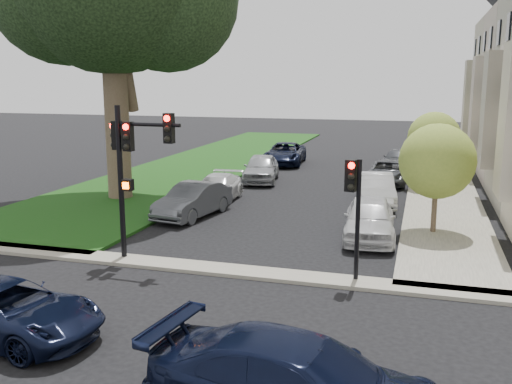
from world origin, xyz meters
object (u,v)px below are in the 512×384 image
(car_parked_5, at_px, (193,200))
(small_tree_a, at_px, (437,161))
(car_parked_3, at_px, (397,158))
(car_parked_6, at_px, (217,189))
(car_parked_1, at_px, (376,190))
(small_tree_c, at_px, (432,132))
(traffic_signal_secondary, at_px, (354,197))
(car_cross_near, at_px, (6,310))
(car_parked_7, at_px, (261,168))
(car_parked_8, at_px, (285,154))
(traffic_signal_main, at_px, (131,155))
(car_parked_2, at_px, (388,172))
(small_tree_b, at_px, (434,138))
(car_parked_0, at_px, (370,218))

(car_parked_5, bearing_deg, small_tree_a, 9.03)
(car_parked_3, relative_size, car_parked_6, 0.86)
(car_parked_1, bearing_deg, small_tree_c, 69.34)
(small_tree_a, xyz_separation_m, car_parked_6, (-10.17, 3.20, -2.22))
(traffic_signal_secondary, distance_m, car_parked_1, 11.11)
(car_cross_near, distance_m, car_parked_7, 21.49)
(small_tree_a, relative_size, car_parked_8, 0.79)
(traffic_signal_main, bearing_deg, car_parked_1, 57.41)
(car_parked_2, distance_m, car_parked_6, 10.74)
(car_parked_2, height_order, car_parked_6, car_parked_2)
(car_parked_1, bearing_deg, car_parked_7, 137.74)
(traffic_signal_main, distance_m, car_parked_5, 6.85)
(small_tree_b, relative_size, car_parked_5, 0.94)
(car_parked_8, bearing_deg, car_parked_1, -63.18)
(car_cross_near, distance_m, car_parked_3, 29.88)
(car_parked_2, bearing_deg, car_parked_0, -87.15)
(car_parked_1, distance_m, car_parked_5, 8.83)
(traffic_signal_main, relative_size, car_parked_3, 1.32)
(car_parked_0, bearing_deg, small_tree_b, 73.34)
(small_tree_c, bearing_deg, car_parked_1, -101.35)
(small_tree_c, relative_size, car_parked_3, 0.94)
(car_parked_0, height_order, car_parked_6, car_parked_0)
(car_parked_2, bearing_deg, small_tree_b, -18.04)
(car_parked_3, distance_m, car_parked_6, 15.65)
(car_parked_3, xyz_separation_m, car_parked_8, (-7.67, -0.36, 0.09))
(small_tree_b, distance_m, car_parked_5, 14.16)
(small_tree_c, distance_m, traffic_signal_secondary, 24.11)
(traffic_signal_main, height_order, car_parked_2, traffic_signal_main)
(car_parked_5, xyz_separation_m, car_parked_7, (0.47, 9.23, 0.06))
(small_tree_a, relative_size, car_parked_5, 0.96)
(car_parked_0, relative_size, car_parked_1, 1.02)
(car_parked_0, distance_m, car_parked_2, 11.97)
(car_parked_3, height_order, car_parked_8, car_parked_8)
(small_tree_c, relative_size, car_parked_0, 0.79)
(traffic_signal_main, relative_size, car_parked_0, 1.11)
(car_cross_near, distance_m, car_parked_1, 18.38)
(car_parked_1, relative_size, car_parked_8, 0.84)
(car_cross_near, xyz_separation_m, car_parked_3, (7.51, 28.92, 0.00))
(car_parked_2, distance_m, car_parked_5, 13.10)
(small_tree_b, distance_m, car_parked_2, 3.36)
(traffic_signal_secondary, distance_m, car_parked_3, 23.01)
(traffic_signal_secondary, distance_m, car_parked_0, 5.24)
(small_tree_c, height_order, car_parked_8, small_tree_c)
(small_tree_c, bearing_deg, small_tree_b, -90.00)
(traffic_signal_main, relative_size, car_parked_5, 1.14)
(car_cross_near, xyz_separation_m, car_parked_7, (0.09, 21.49, 0.14))
(small_tree_a, height_order, car_cross_near, small_tree_a)
(small_tree_a, xyz_separation_m, car_cross_near, (-9.72, -12.25, -2.21))
(car_parked_7, distance_m, car_parked_8, 7.08)
(small_tree_b, distance_m, car_parked_6, 12.28)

